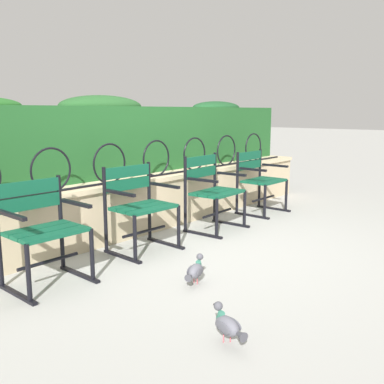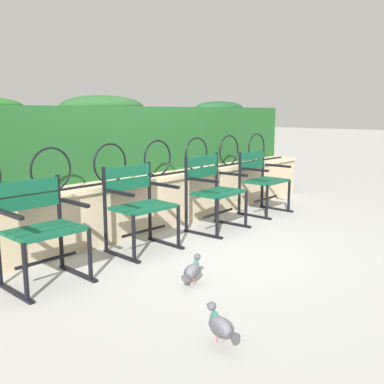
% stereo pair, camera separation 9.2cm
% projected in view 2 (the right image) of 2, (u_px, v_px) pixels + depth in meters
% --- Properties ---
extents(ground_plane, '(60.00, 60.00, 0.00)m').
position_uv_depth(ground_plane, '(201.00, 246.00, 4.47)').
color(ground_plane, '#9E9E99').
extents(stone_wall, '(6.39, 0.41, 0.62)m').
position_uv_depth(stone_wall, '(141.00, 204.00, 5.01)').
color(stone_wall, tan).
rests_on(stone_wall, ground).
extents(iron_arch_fence, '(5.87, 0.02, 0.42)m').
position_uv_depth(iron_arch_fence, '(136.00, 162.00, 4.78)').
color(iron_arch_fence, black).
rests_on(iron_arch_fence, stone_wall).
extents(hedge_row, '(6.26, 0.60, 0.92)m').
position_uv_depth(hedge_row, '(113.00, 137.00, 5.19)').
color(hedge_row, '#1E5123').
rests_on(hedge_row, stone_wall).
extents(park_chair_leftmost, '(0.59, 0.53, 0.83)m').
position_uv_depth(park_chair_leftmost, '(40.00, 227.00, 3.47)').
color(park_chair_leftmost, '#0F4C33').
rests_on(park_chair_leftmost, ground).
extents(park_chair_centre_left, '(0.62, 0.54, 0.84)m').
position_uv_depth(park_chair_centre_left, '(139.00, 204.00, 4.31)').
color(park_chair_centre_left, '#0F4C33').
rests_on(park_chair_centre_left, ground).
extents(park_chair_centre_right, '(0.66, 0.56, 0.86)m').
position_uv_depth(park_chair_centre_right, '(213.00, 190.00, 5.06)').
color(park_chair_centre_right, '#0F4C33').
rests_on(park_chair_centre_right, ground).
extents(park_chair_rightmost, '(0.60, 0.52, 0.83)m').
position_uv_depth(park_chair_rightmost, '(262.00, 179.00, 5.90)').
color(park_chair_rightmost, '#0F4C33').
rests_on(park_chair_rightmost, ground).
extents(pigeon_near_chairs, '(0.15, 0.29, 0.22)m').
position_uv_depth(pigeon_near_chairs, '(221.00, 325.00, 2.59)').
color(pigeon_near_chairs, '#5B5B66').
rests_on(pigeon_near_chairs, ground).
extents(pigeon_far_side, '(0.29, 0.15, 0.22)m').
position_uv_depth(pigeon_far_side, '(193.00, 270.00, 3.49)').
color(pigeon_far_side, '#5B5B66').
rests_on(pigeon_far_side, ground).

